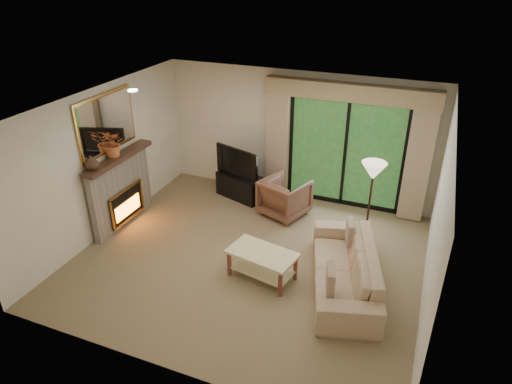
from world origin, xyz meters
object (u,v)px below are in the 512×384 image
at_px(armchair, 285,197).
at_px(sofa, 345,267).
at_px(coffee_table, 262,265).
at_px(media_console, 241,186).

xyz_separation_m(armchair, sofa, (1.53, -1.72, -0.04)).
relative_size(armchair, coffee_table, 0.78).
relative_size(media_console, armchair, 1.23).
bearing_deg(sofa, armchair, -154.23).
xyz_separation_m(media_console, coffee_table, (1.38, -2.35, -0.02)).
xyz_separation_m(sofa, coffee_table, (-1.22, -0.28, -0.10)).
bearing_deg(media_console, coffee_table, -40.94).
bearing_deg(coffee_table, armchair, 109.79).
distance_m(armchair, coffee_table, 2.03).
height_order(sofa, coffee_table, sofa).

